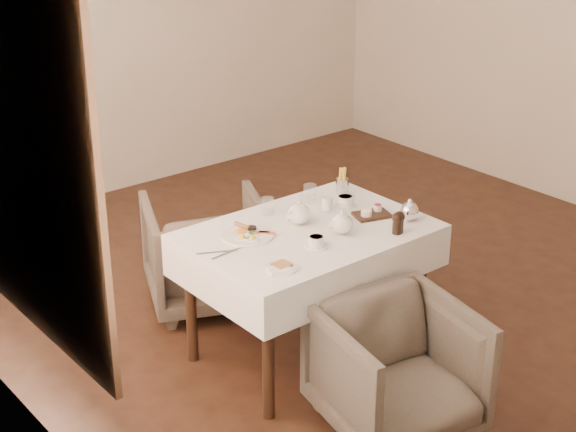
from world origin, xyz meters
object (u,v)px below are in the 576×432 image
Objects in this scene: armchair_near at (397,369)px; teapot_centre at (299,212)px; table at (308,250)px; breakfast_plate at (247,234)px; armchair_far at (206,252)px.

armchair_near is 4.11× the size of teapot_centre.
table is 4.60× the size of breakfast_plate.
table is 7.48× the size of teapot_centre.
armchair_near is at bearing 113.44° from armchair_far.
teapot_centre is (0.31, -0.05, 0.06)m from breakfast_plate.
teapot_centre is (0.10, -0.77, 0.49)m from armchair_far.
table reaches higher than armchair_far.
table is 0.85m from armchair_near.
teapot_centre is at bearing 83.36° from table.
armchair_near is at bearing -61.90° from breakfast_plate.
table is at bearing 119.65° from armchair_far.
table is at bearing 94.50° from armchair_near.
teapot_centre is (0.11, 0.87, 0.50)m from armchair_near.
armchair_near is 1.05m from breakfast_plate.
breakfast_plate reaches higher than armchair_near.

